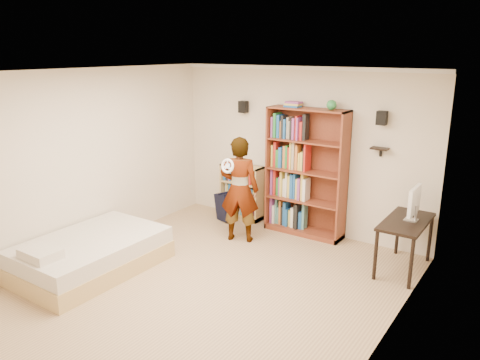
% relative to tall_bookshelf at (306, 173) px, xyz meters
% --- Properties ---
extents(ground, '(4.50, 5.00, 0.01)m').
position_rel_tall_bookshelf_xyz_m(ground, '(-0.22, -2.31, -1.04)').
color(ground, tan).
rests_on(ground, ground).
extents(room_shell, '(4.52, 5.02, 2.71)m').
position_rel_tall_bookshelf_xyz_m(room_shell, '(-0.22, -2.31, 0.73)').
color(room_shell, beige).
rests_on(room_shell, ground).
extents(crown_molding, '(4.50, 5.00, 0.06)m').
position_rel_tall_bookshelf_xyz_m(crown_molding, '(-0.22, -2.31, 1.63)').
color(crown_molding, silver).
rests_on(crown_molding, room_shell).
extents(speaker_left, '(0.14, 0.12, 0.20)m').
position_rel_tall_bookshelf_xyz_m(speaker_left, '(-1.27, 0.09, 0.96)').
color(speaker_left, black).
rests_on(speaker_left, room_shell).
extents(speaker_right, '(0.14, 0.12, 0.20)m').
position_rel_tall_bookshelf_xyz_m(speaker_right, '(1.13, 0.09, 0.96)').
color(speaker_right, black).
rests_on(speaker_right, room_shell).
extents(wall_shelf, '(0.25, 0.16, 0.02)m').
position_rel_tall_bookshelf_xyz_m(wall_shelf, '(1.13, 0.10, 0.51)').
color(wall_shelf, black).
rests_on(wall_shelf, room_shell).
extents(tall_bookshelf, '(1.31, 0.38, 2.07)m').
position_rel_tall_bookshelf_xyz_m(tall_bookshelf, '(0.00, 0.00, 0.00)').
color(tall_bookshelf, brown).
rests_on(tall_bookshelf, ground).
extents(low_bookshelf, '(0.78, 0.29, 0.98)m').
position_rel_tall_bookshelf_xyz_m(low_bookshelf, '(-1.27, 0.04, -0.55)').
color(low_bookshelf, tan).
rests_on(low_bookshelf, ground).
extents(computer_desk, '(0.53, 1.07, 0.73)m').
position_rel_tall_bookshelf_xyz_m(computer_desk, '(1.74, -0.44, -0.67)').
color(computer_desk, black).
rests_on(computer_desk, ground).
extents(imac, '(0.11, 0.47, 0.47)m').
position_rel_tall_bookshelf_xyz_m(imac, '(1.79, -0.41, -0.07)').
color(imac, white).
rests_on(imac, computer_desk).
extents(daybed, '(1.28, 1.97, 0.58)m').
position_rel_tall_bookshelf_xyz_m(daybed, '(-1.81, -2.86, -0.74)').
color(daybed, beige).
rests_on(daybed, ground).
extents(person, '(0.72, 0.60, 1.68)m').
position_rel_tall_bookshelf_xyz_m(person, '(-0.73, -0.83, -0.20)').
color(person, black).
rests_on(person, ground).
extents(wii_wheel, '(0.22, 0.08, 0.23)m').
position_rel_tall_bookshelf_xyz_m(wii_wheel, '(-0.73, -1.14, 0.25)').
color(wii_wheel, white).
rests_on(wii_wheel, person).
extents(navy_bag, '(0.44, 0.36, 0.51)m').
position_rel_tall_bookshelf_xyz_m(navy_bag, '(-1.45, -0.23, -0.78)').
color(navy_bag, black).
rests_on(navy_bag, ground).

